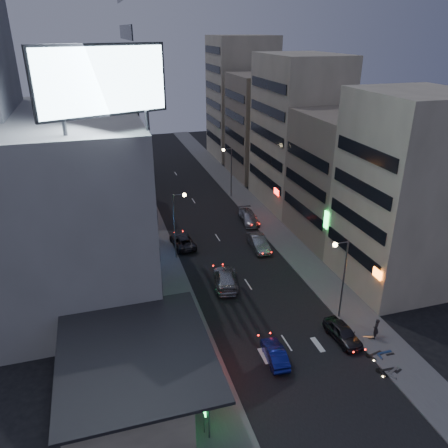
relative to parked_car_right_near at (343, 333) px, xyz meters
name	(u,v)px	position (x,y,z in m)	size (l,w,h in m)	color
ground	(307,374)	(-4.87, -3.00, -0.74)	(180.00, 180.00, 0.00)	black
sidewalk_left	(152,232)	(-12.87, 27.00, -0.68)	(4.00, 120.00, 0.12)	#4C4C4F
sidewalk_right	(263,219)	(3.13, 27.00, -0.68)	(4.00, 120.00, 0.12)	#4C4C4F
food_court	(125,374)	(-18.77, -1.00, 1.24)	(11.00, 13.00, 3.88)	beige
white_building	(71,203)	(-21.87, 17.00, 8.26)	(14.00, 24.00, 18.00)	#A7A7A2
shophouse_near	(403,194)	(10.13, 7.50, 9.26)	(10.00, 11.00, 20.00)	beige
shophouse_mid	(345,178)	(10.63, 19.00, 7.26)	(11.00, 12.00, 16.00)	gray
shophouse_far	(298,133)	(10.13, 32.00, 10.26)	(10.00, 14.00, 22.00)	beige
far_left_a	(84,138)	(-20.37, 42.00, 9.26)	(11.00, 10.00, 20.00)	#A7A7A2
far_left_b	(83,136)	(-20.87, 55.00, 6.76)	(12.00, 10.00, 15.00)	gray
far_right_a	(263,126)	(10.63, 47.00, 8.26)	(11.00, 12.00, 18.00)	gray
far_right_b	(241,98)	(11.13, 61.00, 11.26)	(12.00, 12.00, 24.00)	beige
billboard	(102,81)	(-17.86, 6.97, 20.92)	(9.52, 3.75, 6.20)	#595B60
street_lamp_right_near	(341,269)	(1.03, 3.00, 4.62)	(1.60, 0.44, 8.02)	#595B60
street_lamp_left	(178,217)	(-10.77, 19.00, 4.62)	(1.60, 0.44, 8.02)	#595B60
street_lamp_right_far	(229,165)	(1.03, 37.00, 4.62)	(1.60, 0.44, 8.02)	#595B60
parked_car_right_near	(343,333)	(0.00, 0.00, 0.00)	(1.75, 4.36, 1.49)	#28272D
parked_car_right_mid	(258,243)	(-0.86, 18.52, 0.08)	(1.75, 5.01, 1.65)	#919498
parked_car_left	(183,241)	(-9.77, 21.87, -0.01)	(2.43, 5.26, 1.46)	#29282E
parked_car_right_far	(249,217)	(0.73, 26.50, 0.03)	(2.18, 5.36, 1.56)	#9A9CA1
road_car_blue	(275,353)	(-6.72, -0.70, -0.07)	(1.43, 4.11, 1.35)	navy
road_car_silver	(226,278)	(-7.24, 11.58, 0.09)	(2.34, 5.75, 1.67)	#A8ABB1
person	(376,329)	(2.82, -0.71, 0.34)	(0.70, 0.46, 1.92)	black
scooter_black_a	(395,361)	(2.12, -4.36, -0.03)	(1.94, 0.65, 1.19)	black
scooter_silver_a	(397,361)	(2.36, -4.36, -0.03)	(1.95, 0.65, 1.19)	#989BA0
scooter_blue	(392,344)	(3.15, -2.55, 0.01)	(2.06, 0.69, 1.26)	navy
scooter_black_b	(381,345)	(2.27, -2.29, -0.05)	(1.87, 0.62, 1.14)	black
scooter_silver_b	(375,332)	(2.87, -0.56, -0.13)	(1.62, 0.54, 0.99)	#999AA0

